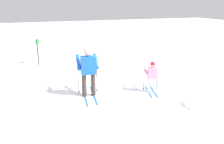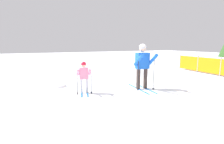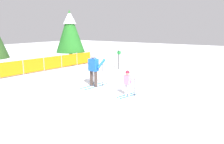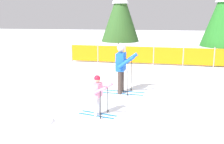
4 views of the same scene
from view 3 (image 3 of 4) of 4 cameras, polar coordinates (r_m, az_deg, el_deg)
The scene contains 7 objects.
ground_plane at distance 10.82m, azimuth -2.75°, elevation -3.68°, with size 60.00×60.00×0.00m, color white.
skier_adult at distance 10.58m, azimuth -4.79°, elevation 1.56°, with size 1.62×0.76×1.69m.
skier_child at distance 9.15m, azimuth 4.14°, elevation -2.37°, with size 1.05×0.57×1.09m.
safety_fence at distance 15.04m, azimuth -17.38°, elevation 2.04°, with size 8.77×0.79×0.99m.
conifer_near at distance 17.95m, azimuth -10.93°, elevation 10.60°, with size 2.28×2.28×4.23m.
trail_marker at distance 15.13m, azimuth 1.76°, elevation 3.83°, with size 0.22×0.20×1.30m.
snow_mound at distance 7.85m, azimuth 3.22°, elevation -9.64°, with size 0.82×0.70×0.33m, color white.
Camera 3 is at (-8.39, -6.21, 2.83)m, focal length 35.00 mm.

